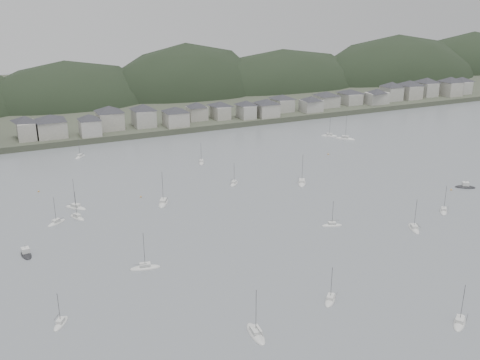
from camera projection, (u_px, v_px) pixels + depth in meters
ground at (367, 292)px, 135.16m from camera, size 900.00×900.00×0.00m
far_shore_land at (110, 94)px, 386.72m from camera, size 900.00×250.00×3.00m
forested_ridge at (127, 118)px, 371.01m from camera, size 851.55×103.94×102.57m
waterfront_town at (240, 107)px, 309.21m from camera, size 451.48×28.46×12.92m
sailboat_lead at (302, 183)px, 211.57m from camera, size 7.52×9.49×12.76m
moored_fleet at (221, 215)px, 181.02m from camera, size 220.12×177.32×13.43m
motor_launch_near at (465, 187)px, 206.98m from camera, size 7.94×6.58×3.84m
motor_launch_far at (26, 254)px, 153.99m from camera, size 3.58×7.73×3.79m
mooring_buoys at (282, 197)px, 197.00m from camera, size 142.96×129.82×0.70m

